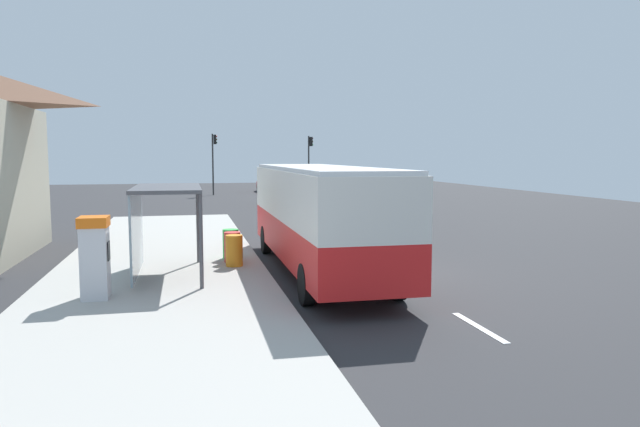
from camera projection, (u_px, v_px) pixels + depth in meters
ground_plane at (294, 222)px, 31.47m from camera, size 56.00×92.00×0.04m
sidewalk_platform at (161, 266)px, 18.40m from camera, size 6.20×30.00×0.18m
lane_stripe_seg_0 at (479, 327)px, 12.12m from camera, size 0.16×2.20×0.01m
lane_stripe_seg_1 at (395, 278)px, 16.97m from camera, size 0.16×2.20×0.01m
lane_stripe_seg_2 at (348, 251)px, 21.82m from camera, size 0.16×2.20×0.01m
lane_stripe_seg_3 at (319, 234)px, 26.67m from camera, size 0.16×2.20×0.01m
lane_stripe_seg_4 at (298, 222)px, 31.52m from camera, size 0.16×2.20×0.01m
lane_stripe_seg_5 at (283, 213)px, 36.38m from camera, size 0.16×2.20×0.01m
lane_stripe_seg_6 at (272, 206)px, 41.23m from camera, size 0.16×2.20×0.01m
lane_stripe_seg_7 at (263, 201)px, 46.08m from camera, size 0.16×2.20×0.01m
bus at (319, 212)px, 17.61m from camera, size 2.60×11.03×3.21m
white_van at (295, 186)px, 43.14m from camera, size 2.05×5.20×2.30m
sedan_near at (268, 184)px, 57.59m from camera, size 1.89×4.42×1.52m
ticket_machine at (95, 257)px, 13.75m from camera, size 0.66×0.76×1.94m
recycling_bin_orange at (234, 251)px, 17.87m from camera, size 0.52×0.52×0.95m
recycling_bin_red at (232, 247)px, 18.55m from camera, size 0.52×0.52×0.95m
recycling_bin_green at (231, 244)px, 19.23m from camera, size 0.52×0.52×0.95m
traffic_light_near_side at (310, 156)px, 53.60m from camera, size 0.49×0.28×5.31m
traffic_light_far_side at (214, 155)px, 52.46m from camera, size 0.49×0.28×5.47m
bus_shelter at (156, 208)px, 16.28m from camera, size 1.80×4.00×2.50m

